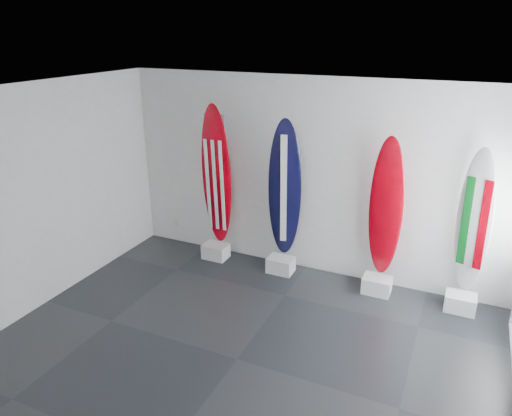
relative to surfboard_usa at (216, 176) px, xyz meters
The scene contains 14 objects.
floor 3.06m from the surfboard_usa, 56.87° to the right, with size 6.00×6.00×0.00m, color black.
ceiling 3.16m from the surfboard_usa, 56.87° to the right, with size 6.00×6.00×0.00m, color white.
wall_back 1.51m from the surfboard_usa, ahead, with size 6.00×6.00×0.00m, color silver.
wall_front 5.01m from the surfboard_usa, 72.71° to the right, with size 6.00×6.00×0.00m, color silver.
wall_left 2.74m from the surfboard_usa, 123.55° to the right, with size 5.00×5.00×0.00m, color silver.
display_block_usa 1.29m from the surfboard_usa, 90.00° to the right, with size 0.40×0.30×0.24m, color white.
surfboard_usa is the anchor object (origin of this frame).
display_block_navy 1.74m from the surfboard_usa, ahead, with size 0.40×0.30×0.24m, color white.
surfboard_navy 1.17m from the surfboard_usa, ahead, with size 0.50×0.08×2.21m, color black.
display_block_swiss 2.97m from the surfboard_usa, ahead, with size 0.40×0.30×0.24m, color white.
surfboard_swiss 2.67m from the surfboard_usa, ahead, with size 0.47×0.08×2.08m, color #99000C.
display_block_italy 4.01m from the surfboard_usa, ahead, with size 0.40×0.30×0.24m, color white.
surfboard_italy 3.80m from the surfboard_usa, ahead, with size 0.46×0.08×2.04m, color silver.
wall_outlet 1.44m from the surfboard_usa, 168.25° to the left, with size 0.09×0.02×0.13m, color silver.
Camera 1 is at (2.08, -4.03, 3.64)m, focal length 33.27 mm.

